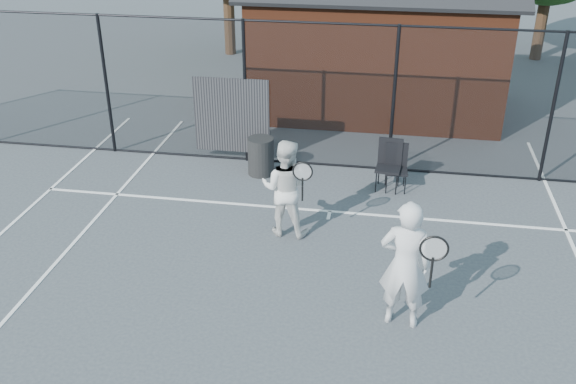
% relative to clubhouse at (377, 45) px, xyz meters
% --- Properties ---
extents(ground, '(80.00, 80.00, 0.00)m').
position_rel_clubhouse_xyz_m(ground, '(-0.50, -9.00, -1.61)').
color(ground, '#3F4248').
rests_on(ground, ground).
extents(court_lines, '(11.02, 18.00, 0.01)m').
position_rel_clubhouse_xyz_m(court_lines, '(-0.50, -10.32, -1.60)').
color(court_lines, white).
rests_on(court_lines, ground).
extents(fence, '(22.04, 3.00, 3.00)m').
position_rel_clubhouse_xyz_m(fence, '(-0.80, -4.00, -0.16)').
color(fence, black).
rests_on(fence, ground).
extents(clubhouse, '(6.50, 4.36, 4.19)m').
position_rel_clubhouse_xyz_m(clubhouse, '(0.00, 0.00, 0.00)').
color(clubhouse, '#602A16').
rests_on(clubhouse, ground).
extents(player_front, '(0.86, 0.65, 1.87)m').
position_rel_clubhouse_xyz_m(player_front, '(0.80, -9.00, -0.67)').
color(player_front, silver).
rests_on(player_front, ground).
extents(player_back, '(0.94, 0.70, 1.70)m').
position_rel_clubhouse_xyz_m(player_back, '(-1.18, -6.86, -0.76)').
color(player_back, white).
rests_on(player_back, ground).
extents(chair_left, '(0.51, 0.53, 0.97)m').
position_rel_clubhouse_xyz_m(chair_left, '(0.49, -4.90, -1.12)').
color(chair_left, black).
rests_on(chair_left, ground).
extents(chair_right, '(0.45, 0.47, 0.89)m').
position_rel_clubhouse_xyz_m(chair_right, '(0.65, -4.90, -1.16)').
color(chair_right, black).
rests_on(chair_right, ground).
extents(waste_bin, '(0.63, 0.63, 0.77)m').
position_rel_clubhouse_xyz_m(waste_bin, '(-2.07, -4.61, -1.22)').
color(waste_bin, black).
rests_on(waste_bin, ground).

